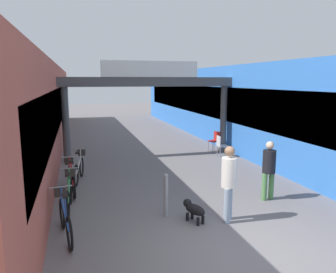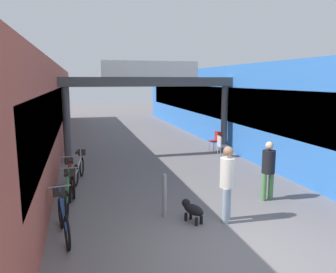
{
  "view_description": "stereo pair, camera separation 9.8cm",
  "coord_description": "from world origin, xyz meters",
  "px_view_note": "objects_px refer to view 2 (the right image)",
  "views": [
    {
      "loc": [
        -2.92,
        -4.96,
        3.16
      ],
      "look_at": [
        0.0,
        5.46,
        1.3
      ],
      "focal_mm": 35.0,
      "sensor_mm": 36.0,
      "label": 1
    },
    {
      "loc": [
        -2.83,
        -4.99,
        3.16
      ],
      "look_at": [
        0.0,
        5.46,
        1.3
      ],
      "focal_mm": 35.0,
      "sensor_mm": 36.0,
      "label": 2
    }
  ],
  "objects_px": {
    "bicycle_silver_farthest": "(79,167)",
    "cafe_chair_aluminium_nearer": "(222,144)",
    "pedestrian_with_dog": "(227,179)",
    "dog_on_leash": "(192,209)",
    "cafe_chair_red_farther": "(216,139)",
    "pedestrian_companion": "(268,167)",
    "bicycle_blue_nearest": "(63,216)",
    "bollard_post_metal": "(164,195)",
    "bicycle_red_third": "(71,177)",
    "bicycle_green_second": "(68,192)"
  },
  "relations": [
    {
      "from": "pedestrian_with_dog",
      "to": "bicycle_red_third",
      "type": "bearing_deg",
      "value": 138.63
    },
    {
      "from": "bicycle_blue_nearest",
      "to": "bicycle_red_third",
      "type": "bearing_deg",
      "value": 87.91
    },
    {
      "from": "pedestrian_with_dog",
      "to": "cafe_chair_red_farther",
      "type": "distance_m",
      "value": 7.51
    },
    {
      "from": "bicycle_blue_nearest",
      "to": "cafe_chair_aluminium_nearer",
      "type": "bearing_deg",
      "value": 42.88
    },
    {
      "from": "cafe_chair_aluminium_nearer",
      "to": "cafe_chair_red_farther",
      "type": "bearing_deg",
      "value": 78.21
    },
    {
      "from": "pedestrian_with_dog",
      "to": "pedestrian_companion",
      "type": "xyz_separation_m",
      "value": [
        1.64,
        0.97,
        -0.1
      ]
    },
    {
      "from": "dog_on_leash",
      "to": "bicycle_blue_nearest",
      "type": "distance_m",
      "value": 2.78
    },
    {
      "from": "bicycle_red_third",
      "to": "bicycle_silver_farthest",
      "type": "distance_m",
      "value": 1.12
    },
    {
      "from": "pedestrian_with_dog",
      "to": "dog_on_leash",
      "type": "height_order",
      "value": "pedestrian_with_dog"
    },
    {
      "from": "bicycle_blue_nearest",
      "to": "bicycle_red_third",
      "type": "relative_size",
      "value": 0.99
    },
    {
      "from": "bicycle_red_third",
      "to": "bicycle_silver_farthest",
      "type": "relative_size",
      "value": 1.01
    },
    {
      "from": "pedestrian_companion",
      "to": "bicycle_silver_farthest",
      "type": "relative_size",
      "value": 0.95
    },
    {
      "from": "pedestrian_companion",
      "to": "cafe_chair_aluminium_nearer",
      "type": "bearing_deg",
      "value": 79.84
    },
    {
      "from": "bollard_post_metal",
      "to": "cafe_chair_aluminium_nearer",
      "type": "height_order",
      "value": "bollard_post_metal"
    },
    {
      "from": "pedestrian_companion",
      "to": "cafe_chair_red_farther",
      "type": "height_order",
      "value": "pedestrian_companion"
    },
    {
      "from": "bicycle_silver_farthest",
      "to": "dog_on_leash",
      "type": "bearing_deg",
      "value": -58.16
    },
    {
      "from": "bicycle_silver_farthest",
      "to": "cafe_chair_aluminium_nearer",
      "type": "distance_m",
      "value": 5.97
    },
    {
      "from": "cafe_chair_aluminium_nearer",
      "to": "cafe_chair_red_farther",
      "type": "xyz_separation_m",
      "value": [
        0.24,
        1.13,
        0.0
      ]
    },
    {
      "from": "bicycle_green_second",
      "to": "bicycle_red_third",
      "type": "xyz_separation_m",
      "value": [
        0.03,
        1.31,
        0.0
      ]
    },
    {
      "from": "dog_on_leash",
      "to": "bicycle_silver_farthest",
      "type": "distance_m",
      "value": 4.62
    },
    {
      "from": "bicycle_blue_nearest",
      "to": "cafe_chair_red_farther",
      "type": "bearing_deg",
      "value": 47.03
    },
    {
      "from": "bicycle_green_second",
      "to": "cafe_chair_aluminium_nearer",
      "type": "height_order",
      "value": "bicycle_green_second"
    },
    {
      "from": "bicycle_green_second",
      "to": "bicycle_blue_nearest",
      "type": "bearing_deg",
      "value": -92.6
    },
    {
      "from": "bicycle_blue_nearest",
      "to": "bicycle_silver_farthest",
      "type": "xyz_separation_m",
      "value": [
        0.34,
        3.88,
        0.0
      ]
    },
    {
      "from": "pedestrian_companion",
      "to": "bollard_post_metal",
      "type": "xyz_separation_m",
      "value": [
        -2.93,
        -0.35,
        -0.37
      ]
    },
    {
      "from": "bicycle_red_third",
      "to": "dog_on_leash",
      "type": "bearing_deg",
      "value": -46.65
    },
    {
      "from": "pedestrian_companion",
      "to": "cafe_chair_aluminium_nearer",
      "type": "distance_m",
      "value": 4.96
    },
    {
      "from": "bicycle_blue_nearest",
      "to": "bollard_post_metal",
      "type": "xyz_separation_m",
      "value": [
        2.25,
        0.4,
        0.1
      ]
    },
    {
      "from": "bollard_post_metal",
      "to": "cafe_chair_aluminium_nearer",
      "type": "xyz_separation_m",
      "value": [
        3.8,
        5.22,
        0.01
      ]
    },
    {
      "from": "pedestrian_with_dog",
      "to": "pedestrian_companion",
      "type": "relative_size",
      "value": 1.1
    },
    {
      "from": "pedestrian_with_dog",
      "to": "bicycle_silver_farthest",
      "type": "bearing_deg",
      "value": 127.83
    },
    {
      "from": "bollard_post_metal",
      "to": "cafe_chair_aluminium_nearer",
      "type": "bearing_deg",
      "value": 53.94
    },
    {
      "from": "bicycle_silver_farthest",
      "to": "cafe_chair_aluminium_nearer",
      "type": "xyz_separation_m",
      "value": [
        5.71,
        1.73,
        0.1
      ]
    },
    {
      "from": "pedestrian_companion",
      "to": "bicycle_silver_farthest",
      "type": "height_order",
      "value": "pedestrian_companion"
    },
    {
      "from": "bicycle_red_third",
      "to": "cafe_chair_aluminium_nearer",
      "type": "bearing_deg",
      "value": 25.39
    },
    {
      "from": "pedestrian_with_dog",
      "to": "bicycle_green_second",
      "type": "bearing_deg",
      "value": 153.69
    },
    {
      "from": "dog_on_leash",
      "to": "bollard_post_metal",
      "type": "xyz_separation_m",
      "value": [
        -0.53,
        0.44,
        0.24
      ]
    },
    {
      "from": "bicycle_red_third",
      "to": "bollard_post_metal",
      "type": "height_order",
      "value": "bollard_post_metal"
    },
    {
      "from": "dog_on_leash",
      "to": "cafe_chair_aluminium_nearer",
      "type": "xyz_separation_m",
      "value": [
        3.27,
        5.66,
        0.25
      ]
    },
    {
      "from": "pedestrian_companion",
      "to": "bicycle_blue_nearest",
      "type": "xyz_separation_m",
      "value": [
        -5.18,
        -0.75,
        -0.46
      ]
    },
    {
      "from": "bicycle_blue_nearest",
      "to": "bollard_post_metal",
      "type": "height_order",
      "value": "bollard_post_metal"
    },
    {
      "from": "bollard_post_metal",
      "to": "cafe_chair_red_farther",
      "type": "height_order",
      "value": "bollard_post_metal"
    },
    {
      "from": "pedestrian_with_dog",
      "to": "cafe_chair_red_farther",
      "type": "height_order",
      "value": "pedestrian_with_dog"
    },
    {
      "from": "pedestrian_companion",
      "to": "cafe_chair_red_farther",
      "type": "relative_size",
      "value": 1.78
    },
    {
      "from": "bicycle_silver_farthest",
      "to": "cafe_chair_aluminium_nearer",
      "type": "height_order",
      "value": "bicycle_silver_farthest"
    },
    {
      "from": "bicycle_silver_farthest",
      "to": "cafe_chair_red_farther",
      "type": "height_order",
      "value": "bicycle_silver_farthest"
    },
    {
      "from": "bicycle_blue_nearest",
      "to": "bicycle_green_second",
      "type": "relative_size",
      "value": 0.99
    },
    {
      "from": "bicycle_green_second",
      "to": "bicycle_red_third",
      "type": "distance_m",
      "value": 1.31
    },
    {
      "from": "bicycle_blue_nearest",
      "to": "bollard_post_metal",
      "type": "relative_size",
      "value": 1.6
    },
    {
      "from": "pedestrian_with_dog",
      "to": "bicycle_red_third",
      "type": "relative_size",
      "value": 1.03
    }
  ]
}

